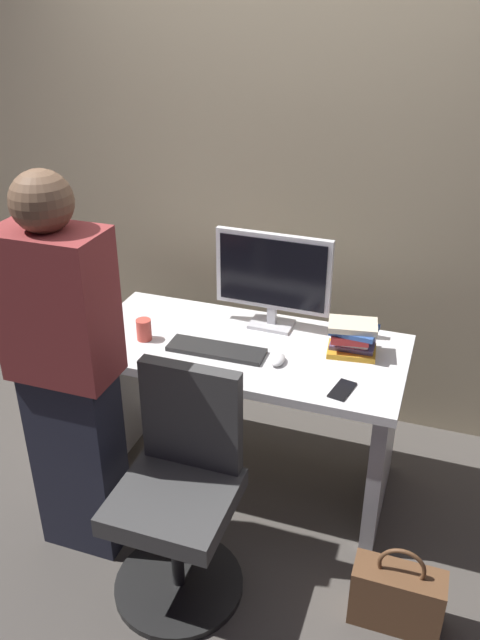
{
  "coord_description": "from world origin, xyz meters",
  "views": [
    {
      "loc": [
        0.8,
        -2.36,
        2.18
      ],
      "look_at": [
        0.0,
        -0.05,
        0.9
      ],
      "focal_mm": 36.21,
      "sensor_mm": 36.0,
      "label": 1
    }
  ],
  "objects_px": {
    "desk": "(244,389)",
    "cell_phone": "(342,390)",
    "handbag": "(397,596)",
    "keyboard": "(216,350)",
    "mouse": "(278,360)",
    "person_at_desk": "(67,375)",
    "cup_near_keyboard": "(144,330)",
    "monitor": "(273,276)",
    "book_stack": "(352,337)",
    "office_chair": "(180,497)"
  },
  "relations": [
    {
      "from": "desk",
      "to": "cell_phone",
      "type": "distance_m",
      "value": 0.58
    },
    {
      "from": "office_chair",
      "to": "person_at_desk",
      "type": "distance_m",
      "value": 0.64
    },
    {
      "from": "monitor",
      "to": "book_stack",
      "type": "bearing_deg",
      "value": -17.32
    },
    {
      "from": "office_chair",
      "to": "cup_near_keyboard",
      "type": "height_order",
      "value": "office_chair"
    },
    {
      "from": "person_at_desk",
      "to": "keyboard",
      "type": "distance_m",
      "value": 0.66
    },
    {
      "from": "office_chair",
      "to": "mouse",
      "type": "relative_size",
      "value": 9.4
    },
    {
      "from": "monitor",
      "to": "cup_near_keyboard",
      "type": "relative_size",
      "value": 5.51
    },
    {
      "from": "handbag",
      "to": "office_chair",
      "type": "bearing_deg",
      "value": -175.4
    },
    {
      "from": "desk",
      "to": "keyboard",
      "type": "xyz_separation_m",
      "value": [
        -0.09,
        -0.1,
        0.24
      ]
    },
    {
      "from": "office_chair",
      "to": "cell_phone",
      "type": "relative_size",
      "value": 6.53
    },
    {
      "from": "cup_near_keyboard",
      "to": "keyboard",
      "type": "bearing_deg",
      "value": 0.25
    },
    {
      "from": "desk",
      "to": "handbag",
      "type": "relative_size",
      "value": 3.79
    },
    {
      "from": "book_stack",
      "to": "office_chair",
      "type": "bearing_deg",
      "value": -123.26
    },
    {
      "from": "mouse",
      "to": "cup_near_keyboard",
      "type": "relative_size",
      "value": 1.02
    },
    {
      "from": "monitor",
      "to": "book_stack",
      "type": "height_order",
      "value": "monitor"
    },
    {
      "from": "desk",
      "to": "person_at_desk",
      "type": "xyz_separation_m",
      "value": [
        -0.52,
        -0.59,
        0.32
      ]
    },
    {
      "from": "person_at_desk",
      "to": "handbag",
      "type": "relative_size",
      "value": 4.34
    },
    {
      "from": "desk",
      "to": "cell_phone",
      "type": "height_order",
      "value": "cell_phone"
    },
    {
      "from": "person_at_desk",
      "to": "handbag",
      "type": "height_order",
      "value": "person_at_desk"
    },
    {
      "from": "cup_near_keyboard",
      "to": "person_at_desk",
      "type": "bearing_deg",
      "value": -98.76
    },
    {
      "from": "cup_near_keyboard",
      "to": "mouse",
      "type": "bearing_deg",
      "value": -0.13
    },
    {
      "from": "person_at_desk",
      "to": "monitor",
      "type": "relative_size",
      "value": 3.03
    },
    {
      "from": "monitor",
      "to": "keyboard",
      "type": "relative_size",
      "value": 1.26
    },
    {
      "from": "desk",
      "to": "monitor",
      "type": "distance_m",
      "value": 0.54
    },
    {
      "from": "person_at_desk",
      "to": "cup_near_keyboard",
      "type": "xyz_separation_m",
      "value": [
        0.08,
        0.5,
        -0.04
      ]
    },
    {
      "from": "person_at_desk",
      "to": "cup_near_keyboard",
      "type": "bearing_deg",
      "value": 81.24
    },
    {
      "from": "mouse",
      "to": "handbag",
      "type": "height_order",
      "value": "mouse"
    },
    {
      "from": "desk",
      "to": "handbag",
      "type": "distance_m",
      "value": 1.08
    },
    {
      "from": "mouse",
      "to": "cell_phone",
      "type": "bearing_deg",
      "value": -21.36
    },
    {
      "from": "office_chair",
      "to": "book_stack",
      "type": "xyz_separation_m",
      "value": [
        0.49,
        0.75,
        0.4
      ]
    },
    {
      "from": "mouse",
      "to": "book_stack",
      "type": "height_order",
      "value": "book_stack"
    },
    {
      "from": "monitor",
      "to": "cup_near_keyboard",
      "type": "distance_m",
      "value": 0.63
    },
    {
      "from": "desk",
      "to": "keyboard",
      "type": "bearing_deg",
      "value": -134.22
    },
    {
      "from": "mouse",
      "to": "handbag",
      "type": "bearing_deg",
      "value": -38.26
    },
    {
      "from": "person_at_desk",
      "to": "office_chair",
      "type": "bearing_deg",
      "value": -7.97
    },
    {
      "from": "desk",
      "to": "office_chair",
      "type": "xyz_separation_m",
      "value": [
        -0.03,
        -0.66,
        -0.09
      ]
    },
    {
      "from": "monitor",
      "to": "mouse",
      "type": "distance_m",
      "value": 0.41
    },
    {
      "from": "monitor",
      "to": "keyboard",
      "type": "height_order",
      "value": "monitor"
    },
    {
      "from": "desk",
      "to": "cell_phone",
      "type": "xyz_separation_m",
      "value": [
        0.49,
        -0.22,
        0.24
      ]
    },
    {
      "from": "desk",
      "to": "monitor",
      "type": "relative_size",
      "value": 2.65
    },
    {
      "from": "person_at_desk",
      "to": "monitor",
      "type": "distance_m",
      "value": 1.01
    },
    {
      "from": "monitor",
      "to": "cup_near_keyboard",
      "type": "xyz_separation_m",
      "value": [
        -0.51,
        -0.31,
        -0.21
      ]
    },
    {
      "from": "person_at_desk",
      "to": "keyboard",
      "type": "xyz_separation_m",
      "value": [
        0.42,
        0.5,
        -0.08
      ]
    },
    {
      "from": "cell_phone",
      "to": "desk",
      "type": "bearing_deg",
      "value": 167.46
    },
    {
      "from": "desk",
      "to": "mouse",
      "type": "relative_size",
      "value": 14.31
    },
    {
      "from": "person_at_desk",
      "to": "cup_near_keyboard",
      "type": "height_order",
      "value": "person_at_desk"
    },
    {
      "from": "keyboard",
      "to": "book_stack",
      "type": "relative_size",
      "value": 1.89
    },
    {
      "from": "keyboard",
      "to": "person_at_desk",
      "type": "bearing_deg",
      "value": -131.36
    },
    {
      "from": "desk",
      "to": "handbag",
      "type": "bearing_deg",
      "value": -36.13
    },
    {
      "from": "mouse",
      "to": "cup_near_keyboard",
      "type": "height_order",
      "value": "cup_near_keyboard"
    }
  ]
}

